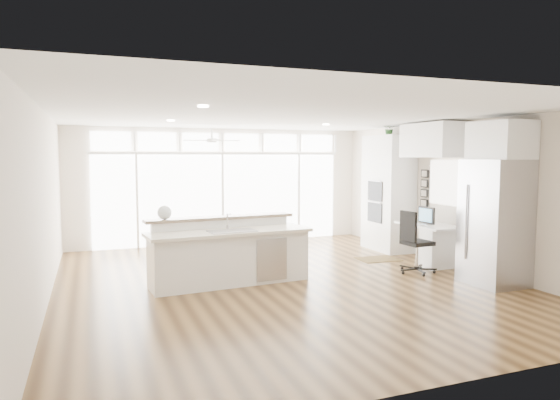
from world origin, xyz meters
name	(u,v)px	position (x,y,z in m)	size (l,w,h in m)	color
floor	(282,282)	(0.00, 0.00, -0.01)	(7.00, 8.00, 0.02)	#422B14
ceiling	(283,115)	(0.00, 0.00, 2.70)	(7.00, 8.00, 0.02)	white
wall_back	(221,186)	(0.00, 4.00, 1.35)	(7.00, 0.04, 2.70)	beige
wall_front	(448,237)	(0.00, -4.00, 1.35)	(7.00, 0.04, 2.70)	beige
wall_left	(44,208)	(-3.50, 0.00, 1.35)	(0.04, 8.00, 2.70)	beige
wall_right	(457,194)	(3.50, 0.00, 1.35)	(0.04, 8.00, 2.70)	beige
glass_wall	(222,199)	(0.00, 3.94, 1.05)	(5.80, 0.06, 2.08)	white
transom_row	(222,142)	(0.00, 3.94, 2.38)	(5.90, 0.06, 0.40)	white
desk_window	(445,182)	(3.46, 0.30, 1.55)	(0.04, 0.85, 0.85)	silver
ceiling_fan	(212,136)	(-0.50, 2.80, 2.48)	(1.16, 1.16, 0.32)	white
recessed_lights	(278,118)	(0.00, 0.20, 2.68)	(3.40, 3.00, 0.02)	white
oven_cabinet	(388,193)	(3.17, 1.80, 1.25)	(0.64, 1.20, 2.50)	white
desk_nook	(429,244)	(3.13, 0.30, 0.38)	(0.72, 1.30, 0.76)	white
upper_cabinets	(434,140)	(3.17, 0.30, 2.35)	(0.64, 1.30, 0.64)	white
refrigerator	(495,222)	(3.11, -1.35, 1.00)	(0.76, 0.90, 2.00)	#A7A7AB
fridge_cabinet	(501,140)	(3.17, -1.35, 2.30)	(0.64, 0.90, 0.60)	white
framed_photos	(425,188)	(3.46, 0.92, 1.40)	(0.06, 0.22, 0.80)	black
kitchen_island	(230,251)	(-0.83, 0.19, 0.52)	(2.64, 0.99, 1.05)	white
rug	(378,259)	(2.43, 0.97, 0.01)	(0.80, 0.58, 0.01)	#372611
office_chair	(417,242)	(2.44, -0.27, 0.55)	(0.57, 0.52, 1.09)	black
fishbowl	(164,212)	(-1.81, 0.51, 1.16)	(0.23, 0.23, 0.23)	white
monitor	(426,215)	(3.05, 0.30, 0.94)	(0.07, 0.43, 0.36)	black
keyboard	(419,224)	(2.88, 0.30, 0.77)	(0.11, 0.30, 0.01)	silver
potted_plant	(389,130)	(3.17, 1.80, 2.62)	(0.27, 0.30, 0.24)	#285625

